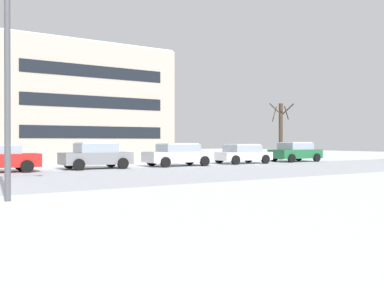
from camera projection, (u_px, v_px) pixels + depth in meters
street_lamp at (20, 59)px, 11.87m from camera, size 1.92×0.36×6.31m
parked_car_gray at (96, 155)px, 25.35m from camera, size 3.99×2.24×1.53m
parked_car_silver at (178, 154)px, 28.08m from camera, size 4.39×2.21×1.46m
parked_car_white at (242, 154)px, 31.14m from camera, size 4.11×2.25×1.38m
parked_car_green at (295, 152)px, 34.17m from camera, size 4.11×2.25×1.52m
tree_far_right at (281, 129)px, 38.31m from camera, size 1.67×1.62×4.93m
building_far_right at (75, 106)px, 36.67m from camera, size 13.60×9.65×9.12m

